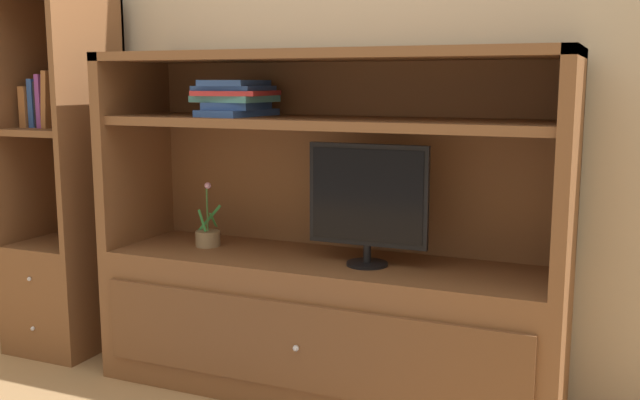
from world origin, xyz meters
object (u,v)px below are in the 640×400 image
tv_monitor (368,200)px  upright_book_row (46,103)px  bookshelf_tall (67,232)px  media_console (325,287)px  potted_plant (208,236)px  magazine_stack (236,98)px

tv_monitor → upright_book_row: 1.65m
bookshelf_tall → tv_monitor: bearing=-1.6°
media_console → tv_monitor: media_console is taller
tv_monitor → upright_book_row: upright_book_row is taller
upright_book_row → potted_plant: bearing=0.7°
bookshelf_tall → magazine_stack: bearing=-0.9°
media_console → potted_plant: bearing=179.6°
bookshelf_tall → media_console: bearing=-0.2°
potted_plant → upright_book_row: upright_book_row is taller
upright_book_row → magazine_stack: bearing=-0.2°
bookshelf_tall → upright_book_row: bearing=-170.2°
media_console → bookshelf_tall: 1.36m
media_console → magazine_stack: 0.86m
potted_plant → magazine_stack: 0.62m
potted_plant → bookshelf_tall: 0.80m
magazine_stack → upright_book_row: 1.02m
media_console → potted_plant: media_console is taller
media_console → magazine_stack: media_console is taller
media_console → tv_monitor: size_ratio=3.93×
potted_plant → magazine_stack: bearing=-5.1°
upright_book_row → bookshelf_tall: bearing=9.8°
magazine_stack → upright_book_row: (-1.02, 0.00, -0.03)m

